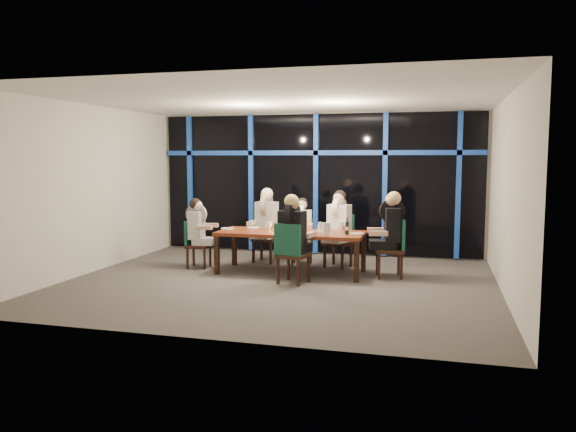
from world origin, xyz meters
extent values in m
plane|color=#514C47|center=(0.00, 0.00, 0.00)|extent=(7.00, 7.00, 0.00)
cube|color=silver|center=(0.00, 3.00, 1.50)|extent=(7.00, 0.04, 3.00)
cube|color=silver|center=(0.00, -3.00, 1.50)|extent=(7.00, 0.04, 3.00)
cube|color=silver|center=(-3.50, 0.00, 1.50)|extent=(0.04, 6.00, 3.00)
cube|color=silver|center=(3.50, 0.00, 1.50)|extent=(0.04, 6.00, 3.00)
cube|color=white|center=(0.00, 0.00, 3.00)|extent=(7.00, 6.00, 0.04)
cube|color=black|center=(0.00, 2.94, 1.50)|extent=(6.86, 0.04, 2.94)
cube|color=#1641AD|center=(-2.90, 2.89, 1.50)|extent=(0.10, 0.10, 2.94)
cube|color=#1641AD|center=(-1.45, 2.89, 1.50)|extent=(0.10, 0.10, 2.94)
cube|color=#1641AD|center=(0.00, 2.89, 1.50)|extent=(0.10, 0.10, 2.94)
cube|color=#1641AD|center=(1.45, 2.89, 1.50)|extent=(0.10, 0.10, 2.94)
cube|color=#1641AD|center=(2.90, 2.89, 1.50)|extent=(0.10, 0.10, 2.94)
cube|color=#1641AD|center=(0.00, 2.89, 2.16)|extent=(6.86, 0.10, 0.10)
cube|color=#FF2D14|center=(1.10, 3.25, 2.15)|extent=(0.60, 0.05, 0.35)
cube|color=maroon|center=(0.00, 0.80, 0.72)|extent=(2.60, 1.00, 0.06)
cube|color=black|center=(-1.24, 0.36, 0.34)|extent=(0.08, 0.08, 0.69)
cube|color=black|center=(1.24, 0.36, 0.34)|extent=(0.08, 0.08, 0.69)
cube|color=black|center=(-1.24, 1.24, 0.34)|extent=(0.08, 0.08, 0.69)
cube|color=black|center=(1.24, 1.24, 0.34)|extent=(0.08, 0.08, 0.69)
cube|color=black|center=(-0.75, 1.70, 0.46)|extent=(0.52, 0.52, 0.06)
cube|color=#1A533D|center=(-0.72, 1.90, 0.74)|extent=(0.47, 0.11, 0.51)
cube|color=black|center=(-0.95, 1.54, 0.22)|extent=(0.05, 0.05, 0.43)
cube|color=black|center=(-0.59, 1.49, 0.22)|extent=(0.05, 0.05, 0.43)
cube|color=black|center=(-0.90, 1.90, 0.22)|extent=(0.05, 0.05, 0.43)
cube|color=black|center=(-0.54, 1.85, 0.22)|extent=(0.05, 0.05, 0.43)
cube|color=black|center=(0.01, 1.60, 0.41)|extent=(0.46, 0.46, 0.05)
cube|color=#1A533D|center=(-0.02, 1.78, 0.66)|extent=(0.41, 0.10, 0.46)
cube|color=black|center=(-0.13, 1.41, 0.19)|extent=(0.04, 0.04, 0.38)
cube|color=black|center=(0.19, 1.46, 0.19)|extent=(0.04, 0.04, 0.38)
cube|color=black|center=(-0.18, 1.74, 0.19)|extent=(0.04, 0.04, 0.38)
cube|color=black|center=(0.15, 1.78, 0.19)|extent=(0.04, 0.04, 0.38)
cube|color=black|center=(0.72, 1.57, 0.46)|extent=(0.57, 0.57, 0.06)
cube|color=#1A533D|center=(0.77, 1.76, 0.73)|extent=(0.45, 0.18, 0.51)
cube|color=black|center=(0.49, 1.45, 0.21)|extent=(0.05, 0.05, 0.43)
cube|color=black|center=(0.84, 1.34, 0.21)|extent=(0.05, 0.05, 0.43)
cube|color=black|center=(0.59, 1.80, 0.21)|extent=(0.05, 0.05, 0.43)
cube|color=black|center=(0.94, 1.69, 0.21)|extent=(0.05, 0.05, 0.43)
cube|color=black|center=(-1.80, 0.84, 0.41)|extent=(0.45, 0.45, 0.06)
cube|color=#1A533D|center=(-1.98, 0.82, 0.66)|extent=(0.08, 0.42, 0.46)
cube|color=black|center=(-1.62, 0.69, 0.19)|extent=(0.04, 0.04, 0.39)
cube|color=black|center=(-1.65, 1.02, 0.19)|extent=(0.04, 0.04, 0.39)
cube|color=black|center=(-1.95, 0.66, 0.19)|extent=(0.04, 0.04, 0.39)
cube|color=black|center=(-1.98, 0.99, 0.19)|extent=(0.04, 0.04, 0.39)
cube|color=black|center=(1.73, 0.91, 0.47)|extent=(0.55, 0.55, 0.06)
cube|color=#1A533D|center=(1.93, 0.95, 0.75)|extent=(0.14, 0.47, 0.52)
cube|color=black|center=(1.50, 1.06, 0.22)|extent=(0.05, 0.05, 0.44)
cube|color=black|center=(1.58, 0.69, 0.22)|extent=(0.05, 0.05, 0.44)
cube|color=black|center=(1.87, 1.13, 0.22)|extent=(0.05, 0.05, 0.44)
cube|color=black|center=(1.95, 0.76, 0.22)|extent=(0.05, 0.05, 0.44)
cube|color=black|center=(0.24, 0.03, 0.47)|extent=(0.56, 0.56, 0.06)
cube|color=#1A533D|center=(0.20, -0.17, 0.74)|extent=(0.47, 0.15, 0.52)
cube|color=black|center=(0.46, 0.17, 0.22)|extent=(0.05, 0.05, 0.43)
cube|color=black|center=(0.10, 0.26, 0.22)|extent=(0.05, 0.05, 0.43)
cube|color=black|center=(0.38, -0.19, 0.22)|extent=(0.05, 0.05, 0.43)
cube|color=black|center=(0.02, -0.11, 0.22)|extent=(0.05, 0.05, 0.43)
cube|color=black|center=(-0.76, 1.57, 0.57)|extent=(0.43, 0.48, 0.14)
cube|color=black|center=(-0.74, 1.74, 0.91)|extent=(0.44, 0.30, 0.58)
cylinder|color=black|center=(-0.74, 1.74, 1.13)|extent=(0.16, 0.44, 0.43)
sphere|color=tan|center=(-0.74, 1.72, 1.32)|extent=(0.22, 0.22, 0.22)
sphere|color=silver|center=(-0.74, 1.76, 1.35)|extent=(0.24, 0.24, 0.24)
cube|color=tan|center=(-0.98, 1.52, 0.79)|extent=(0.12, 0.32, 0.08)
cube|color=tan|center=(-0.57, 1.46, 0.79)|extent=(0.12, 0.32, 0.08)
cube|color=white|center=(0.02, 1.49, 0.50)|extent=(0.38, 0.42, 0.13)
cube|color=white|center=(0.00, 1.64, 0.80)|extent=(0.39, 0.27, 0.51)
cylinder|color=white|center=(0.00, 1.64, 1.00)|extent=(0.14, 0.39, 0.38)
sphere|color=tan|center=(0.00, 1.62, 1.17)|extent=(0.19, 0.19, 0.19)
sphere|color=black|center=(0.00, 1.65, 1.19)|extent=(0.21, 0.21, 0.21)
cube|color=tan|center=(-0.15, 1.39, 0.79)|extent=(0.11, 0.28, 0.07)
cube|color=tan|center=(0.21, 1.44, 0.79)|extent=(0.11, 0.28, 0.07)
cube|color=white|center=(0.68, 1.45, 0.56)|extent=(0.48, 0.52, 0.14)
cube|color=white|center=(0.73, 1.61, 0.90)|extent=(0.46, 0.35, 0.57)
cylinder|color=white|center=(0.73, 1.61, 1.12)|extent=(0.22, 0.44, 0.43)
sphere|color=tan|center=(0.72, 1.59, 1.31)|extent=(0.21, 0.21, 0.21)
sphere|color=black|center=(0.73, 1.63, 1.34)|extent=(0.23, 0.23, 0.23)
cube|color=tan|center=(0.46, 1.43, 0.79)|extent=(0.17, 0.32, 0.08)
cube|color=tan|center=(0.85, 1.31, 0.79)|extent=(0.17, 0.32, 0.08)
cube|color=black|center=(-1.69, 0.85, 0.51)|extent=(0.41, 0.36, 0.13)
cube|color=black|center=(-1.83, 0.84, 0.81)|extent=(0.25, 0.38, 0.52)
cylinder|color=black|center=(-1.83, 0.84, 1.01)|extent=(0.39, 0.12, 0.39)
sphere|color=tan|center=(-1.82, 0.84, 1.18)|extent=(0.19, 0.19, 0.19)
sphere|color=black|center=(-1.85, 0.83, 1.21)|extent=(0.21, 0.21, 0.21)
cube|color=tan|center=(-1.60, 0.67, 0.79)|extent=(0.28, 0.10, 0.07)
cube|color=tan|center=(-1.63, 1.04, 0.79)|extent=(0.28, 0.10, 0.07)
cube|color=black|center=(1.60, 0.89, 0.57)|extent=(0.50, 0.45, 0.15)
cube|color=black|center=(1.77, 0.92, 0.92)|extent=(0.33, 0.46, 0.59)
cylinder|color=black|center=(1.77, 0.92, 1.15)|extent=(0.45, 0.19, 0.44)
sphere|color=tan|center=(1.75, 0.92, 1.34)|extent=(0.22, 0.22, 0.22)
sphere|color=tan|center=(1.79, 0.92, 1.37)|extent=(0.24, 0.24, 0.24)
cube|color=tan|center=(1.48, 1.08, 0.79)|extent=(0.32, 0.14, 0.08)
cube|color=tan|center=(1.56, 0.67, 0.79)|extent=(0.32, 0.14, 0.08)
cube|color=black|center=(0.27, 0.15, 0.57)|extent=(0.46, 0.51, 0.14)
cube|color=black|center=(0.23, -0.01, 0.91)|extent=(0.46, 0.33, 0.58)
cylinder|color=black|center=(0.23, -0.01, 1.14)|extent=(0.20, 0.45, 0.43)
sphere|color=tan|center=(0.24, 0.01, 1.32)|extent=(0.22, 0.22, 0.22)
sphere|color=tan|center=(0.23, -0.03, 1.36)|extent=(0.24, 0.24, 0.24)
cube|color=tan|center=(0.49, 0.19, 0.79)|extent=(0.15, 0.32, 0.08)
cube|color=tan|center=(0.09, 0.28, 0.79)|extent=(0.15, 0.32, 0.08)
cylinder|color=white|center=(-0.82, 1.14, 0.76)|extent=(0.24, 0.24, 0.01)
cylinder|color=white|center=(0.08, 1.04, 0.76)|extent=(0.24, 0.24, 0.01)
cylinder|color=white|center=(0.55, 1.03, 0.76)|extent=(0.24, 0.24, 0.01)
cylinder|color=white|center=(-1.24, 0.88, 0.76)|extent=(0.24, 0.24, 0.01)
cylinder|color=white|center=(1.18, 0.80, 0.76)|extent=(0.24, 0.24, 0.01)
cylinder|color=white|center=(0.36, 0.58, 0.76)|extent=(0.24, 0.24, 0.01)
cylinder|color=black|center=(1.02, 0.68, 0.86)|extent=(0.06, 0.06, 0.22)
cylinder|color=black|center=(1.02, 0.68, 1.01)|extent=(0.03, 0.03, 0.08)
cylinder|color=silver|center=(1.02, 0.68, 0.86)|extent=(0.07, 0.07, 0.06)
cylinder|color=silver|center=(0.69, 0.52, 0.86)|extent=(0.12, 0.12, 0.21)
cylinder|color=silver|center=(0.76, 0.52, 0.88)|extent=(0.02, 0.02, 0.15)
cylinder|color=#FFAF4C|center=(-0.19, 0.65, 0.77)|extent=(0.05, 0.05, 0.03)
cylinder|color=silver|center=(-0.37, 0.70, 0.75)|extent=(0.06, 0.06, 0.01)
cylinder|color=silver|center=(-0.37, 0.70, 0.80)|extent=(0.01, 0.01, 0.09)
cylinder|color=silver|center=(-0.37, 0.70, 0.88)|extent=(0.06, 0.06, 0.07)
cylinder|color=silver|center=(0.00, 0.93, 0.75)|extent=(0.06, 0.06, 0.01)
cylinder|color=silver|center=(0.00, 0.93, 0.81)|extent=(0.01, 0.01, 0.10)
cylinder|color=silver|center=(0.00, 0.93, 0.89)|extent=(0.07, 0.07, 0.07)
cylinder|color=silver|center=(0.55, 0.75, 0.75)|extent=(0.07, 0.07, 0.01)
cylinder|color=silver|center=(0.55, 0.75, 0.81)|extent=(0.01, 0.01, 0.11)
cylinder|color=silver|center=(0.55, 0.75, 0.90)|extent=(0.07, 0.07, 0.08)
cylinder|color=silver|center=(-0.75, 0.85, 0.75)|extent=(0.06, 0.06, 0.01)
cylinder|color=silver|center=(-0.75, 0.85, 0.80)|extent=(0.01, 0.01, 0.10)
cylinder|color=silver|center=(-0.75, 0.85, 0.89)|extent=(0.07, 0.07, 0.07)
cylinder|color=silver|center=(0.90, 0.87, 0.75)|extent=(0.07, 0.07, 0.01)
cylinder|color=silver|center=(0.90, 0.87, 0.81)|extent=(0.01, 0.01, 0.11)
cylinder|color=silver|center=(0.90, 0.87, 0.90)|extent=(0.07, 0.07, 0.08)
camera|label=1|loc=(2.51, -8.76, 2.07)|focal=35.00mm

